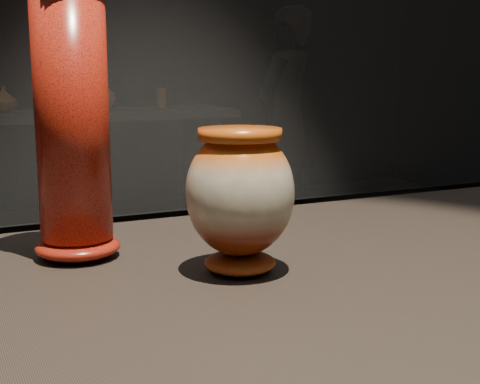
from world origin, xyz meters
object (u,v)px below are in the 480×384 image
at_px(tall_vase, 73,128).
at_px(visitor, 285,117).
at_px(back_shelf, 74,154).
at_px(main_vase, 240,195).

relative_size(tall_vase, visitor, 0.23).
bearing_deg(back_shelf, visitor, 8.25).
bearing_deg(tall_vase, visitor, 57.02).
xyz_separation_m(main_vase, back_shelf, (0.47, 3.40, -0.36)).
relative_size(back_shelf, visitor, 1.25).
xyz_separation_m(tall_vase, back_shelf, (0.64, 3.24, -0.44)).
relative_size(main_vase, tall_vase, 0.50).
relative_size(main_vase, back_shelf, 0.09).
height_order(main_vase, back_shelf, main_vase).
bearing_deg(visitor, back_shelf, -21.60).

